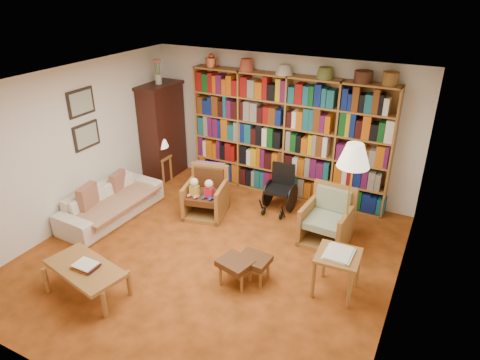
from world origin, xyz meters
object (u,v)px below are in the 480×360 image
Objects in this scene: floor_lamp at (354,160)px; side_table_papers at (338,260)px; armchair_sage at (328,221)px; footstool_a at (235,265)px; sofa at (111,203)px; armchair_leather at (208,195)px; coffee_table at (85,270)px; footstool_b at (254,261)px; side_table_lamp at (161,164)px; wheelchair at (280,189)px.

floor_lamp is 2.76× the size of side_table_papers.
footstool_a is (-0.77, -1.58, -0.03)m from armchair_sage.
side_table_papers is at bearing -81.26° from floor_lamp.
sofa is at bearing -163.65° from armchair_sage.
armchair_leather reaches higher than sofa.
footstool_a is 0.43× the size of coffee_table.
sofa is at bearing -147.74° from armchair_leather.
footstool_b is at bearing -126.71° from floor_lamp.
side_table_papers is at bearing -68.34° from armchair_sage.
side_table_lamp is 3.50m from footstool_b.
side_table_lamp is at bearing 157.06° from side_table_papers.
floor_lamp is 1.46× the size of coffee_table.
footstool_a is at bearing -127.74° from floor_lamp.
armchair_leather is at bearing 131.63° from footstool_a.
coffee_table is at bearing -152.36° from side_table_papers.
footstool_b is at bearing 34.95° from coffee_table.
side_table_lamp is 4.31m from side_table_papers.
coffee_table is (-2.80, -1.47, -0.12)m from side_table_papers.
side_table_lamp is 0.61× the size of armchair_sage.
side_table_lamp is 1.61m from armchair_leather.
footstool_b is at bearing -167.20° from side_table_papers.
coffee_table is (-2.66, -2.43, -1.09)m from floor_lamp.
floor_lamp is at bearing 42.45° from coffee_table.
wheelchair is at bearing 96.45° from footstool_a.
sofa is 2.85m from footstool_b.
side_table_lamp is 4.04m from floor_lamp.
sofa is 3.59× the size of side_table_lamp.
floor_lamp is 3.44× the size of footstool_a.
side_table_papers reaches higher than footstool_b.
floor_lamp reaches higher than footstool_b.
armchair_sage is 1.15m from wheelchair.
side_table_papers is 1.09m from footstool_b.
side_table_papers reaches higher than side_table_lamp.
armchair_sage reaches higher than footstool_a.
footstool_a is 1.89m from coffee_table.
wheelchair is (2.40, 1.54, 0.10)m from sofa.
floor_lamp is 1.37m from side_table_papers.
footstool_a is (-1.07, -1.39, -1.17)m from floor_lamp.
sofa is 1.62m from armchair_leather.
wheelchair is (1.04, 0.68, 0.03)m from armchair_leather.
sofa reaches higher than coffee_table.
footstool_a is (2.64, -0.58, 0.02)m from sofa.
armchair_leather reaches higher than side_table_papers.
side_table_papers reaches higher than sofa.
armchair_sage is at bearing 111.66° from side_table_papers.
sofa is at bearing 167.71° from footstool_a.
armchair_sage is at bearing 48.11° from coffee_table.
armchair_leather is 1.92m from footstool_a.
armchair_leather is 0.49× the size of floor_lamp.
side_table_papers is (1.46, -1.69, 0.12)m from wheelchair.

